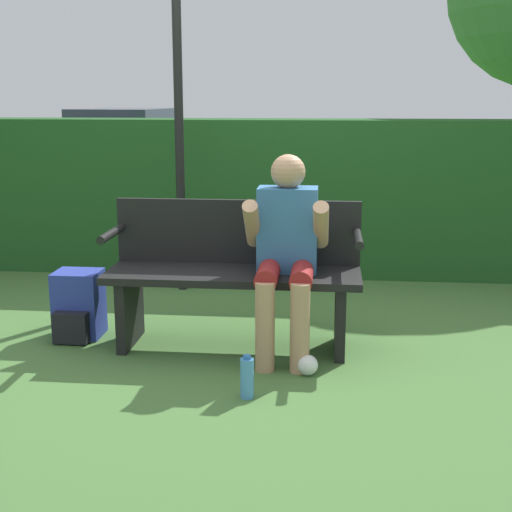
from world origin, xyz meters
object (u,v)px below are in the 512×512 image
Objects in this scene: park_bench at (234,273)px; water_bottle at (247,378)px; person_seated at (286,245)px; backpack at (78,306)px; signpost at (178,103)px; parked_car at (126,143)px.

water_bottle is (0.17, -0.81, -0.35)m from park_bench.
park_bench is 0.40m from person_seated.
backpack is at bearing 144.60° from water_bottle.
park_bench is 1.30× the size of person_seated.
signpost is 8.74m from parked_car.
person_seated is at bearing -20.49° from park_bench.
park_bench is 0.59× the size of signpost.
park_bench is 0.90m from water_bottle.
person_seated is 1.83m from signpost.
water_bottle is (1.19, -0.85, -0.09)m from backpack.
park_bench is 3.60× the size of backpack.
park_bench is 1.71m from signpost.
person_seated reaches higher than park_bench.
park_bench is 1.05m from backpack.
backpack is at bearing -160.32° from parked_car.
signpost is (-0.91, 1.36, 0.80)m from person_seated.
water_bottle is 0.05× the size of parked_car.
signpost reaches higher than water_bottle.
parked_car is (-3.71, 9.60, -0.04)m from person_seated.
park_bench is 6.69× the size of water_bottle.
parked_car reaches higher than person_seated.
backpack reaches higher than water_bottle.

